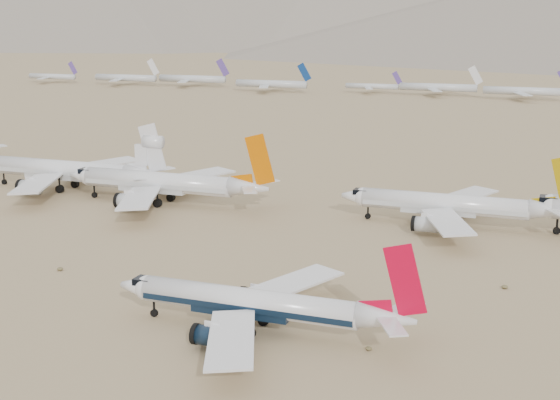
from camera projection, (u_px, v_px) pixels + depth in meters
name	position (u px, v px, depth m)	size (l,w,h in m)	color
ground	(186.00, 328.00, 103.09)	(7000.00, 7000.00, 0.00)	#88724F
main_airliner	(261.00, 305.00, 100.76)	(39.93, 39.00, 14.09)	white
row2_gold_tail	(454.00, 205.00, 152.49)	(43.64, 42.68, 15.54)	white
row2_orange_tail	(166.00, 183.00, 170.80)	(47.52, 46.48, 16.95)	white
row2_white_trijet	(71.00, 170.00, 184.57)	(48.82, 47.71, 17.30)	white
distant_storage_row	(517.00, 90.00, 400.66)	(571.30, 60.20, 15.92)	silver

